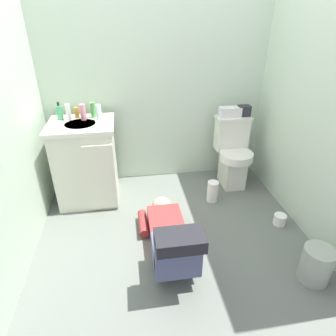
{
  "coord_description": "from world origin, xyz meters",
  "views": [
    {
      "loc": [
        -0.34,
        -1.98,
        1.73
      ],
      "look_at": [
        0.02,
        0.32,
        0.45
      ],
      "focal_mm": 30.94,
      "sensor_mm": 36.0,
      "label": 1
    }
  ],
  "objects": [
    {
      "name": "bottle_pink",
      "position": [
        -0.72,
        0.7,
        0.89
      ],
      "size": [
        0.05,
        0.05,
        0.15
      ],
      "primitive_type": "cylinder",
      "color": "pink",
      "rests_on": "vanity_cabinet"
    },
    {
      "name": "wall_back",
      "position": [
        0.0,
        1.03,
        1.2
      ],
      "size": [
        2.45,
        0.08,
        2.4
      ],
      "primitive_type": "cube",
      "color": "beige",
      "rests_on": "ground_plane"
    },
    {
      "name": "vanity_cabinet",
      "position": [
        -0.75,
        0.62,
        0.42
      ],
      "size": [
        0.6,
        0.53,
        0.82
      ],
      "color": "silver",
      "rests_on": "ground_plane"
    },
    {
      "name": "paper_towel_roll",
      "position": [
        0.48,
        0.38,
        0.11
      ],
      "size": [
        0.11,
        0.11,
        0.22
      ],
      "primitive_type": "cylinder",
      "color": "white",
      "rests_on": "ground_plane"
    },
    {
      "name": "toiletry_bag",
      "position": [
        0.89,
        0.79,
        0.81
      ],
      "size": [
        0.12,
        0.09,
        0.11
      ],
      "primitive_type": "cube",
      "color": "#26262D",
      "rests_on": "toilet"
    },
    {
      "name": "bottle_white",
      "position": [
        -0.86,
        0.72,
        0.9
      ],
      "size": [
        0.04,
        0.04,
        0.15
      ],
      "primitive_type": "cylinder",
      "color": "white",
      "rests_on": "vanity_cabinet"
    },
    {
      "name": "toilet_paper_roll",
      "position": [
        0.99,
        -0.08,
        0.05
      ],
      "size": [
        0.11,
        0.11,
        0.1
      ],
      "primitive_type": "cylinder",
      "color": "white",
      "rests_on": "ground_plane"
    },
    {
      "name": "bottle_clear",
      "position": [
        -0.58,
        0.68,
        0.89
      ],
      "size": [
        0.05,
        0.05,
        0.15
      ],
      "primitive_type": "cylinder",
      "color": "silver",
      "rests_on": "vanity_cabinet"
    },
    {
      "name": "soap_dispenser",
      "position": [
        -0.94,
        0.74,
        0.89
      ],
      "size": [
        0.06,
        0.06,
        0.17
      ],
      "color": "#3F9461",
      "rests_on": "vanity_cabinet"
    },
    {
      "name": "wall_right",
      "position": [
        1.19,
        0.0,
        1.2
      ],
      "size": [
        0.08,
        1.98,
        2.4
      ],
      "primitive_type": "cube",
      "color": "beige",
      "rests_on": "ground_plane"
    },
    {
      "name": "trash_can",
      "position": [
        0.93,
        -0.69,
        0.14
      ],
      "size": [
        0.22,
        0.22,
        0.28
      ],
      "primitive_type": "cylinder",
      "color": "#949E90",
      "rests_on": "ground_plane"
    },
    {
      "name": "person_plumber",
      "position": [
        -0.07,
        -0.29,
        0.18
      ],
      "size": [
        0.38,
        1.06,
        0.52
      ],
      "color": "maroon",
      "rests_on": "ground_plane"
    },
    {
      "name": "toilet",
      "position": [
        0.78,
        0.69,
        0.37
      ],
      "size": [
        0.36,
        0.46,
        0.75
      ],
      "color": "silver",
      "rests_on": "ground_plane"
    },
    {
      "name": "bottle_amber",
      "position": [
        -0.79,
        0.77,
        0.87
      ],
      "size": [
        0.04,
        0.04,
        0.1
      ],
      "primitive_type": "cylinder",
      "color": "gold",
      "rests_on": "vanity_cabinet"
    },
    {
      "name": "ground_plane",
      "position": [
        0.0,
        0.0,
        -0.02
      ],
      "size": [
        2.79,
        2.98,
        0.04
      ],
      "primitive_type": "cube",
      "color": "#60665F"
    },
    {
      "name": "faucet",
      "position": [
        -0.75,
        0.76,
        0.87
      ],
      "size": [
        0.02,
        0.02,
        0.1
      ],
      "primitive_type": "cylinder",
      "color": "silver",
      "rests_on": "vanity_cabinet"
    },
    {
      "name": "bottle_green",
      "position": [
        -0.64,
        0.77,
        0.89
      ],
      "size": [
        0.05,
        0.05,
        0.14
      ],
      "primitive_type": "cylinder",
      "color": "#51A34E",
      "rests_on": "vanity_cabinet"
    },
    {
      "name": "tissue_box",
      "position": [
        0.74,
        0.79,
        0.8
      ],
      "size": [
        0.22,
        0.11,
        0.1
      ],
      "primitive_type": "cube",
      "color": "silver",
      "rests_on": "toilet"
    }
  ]
}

